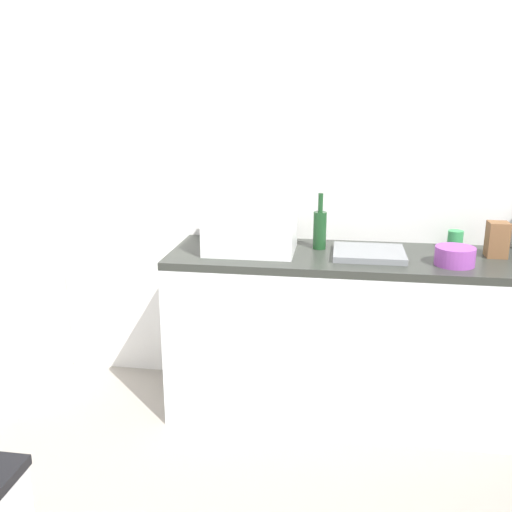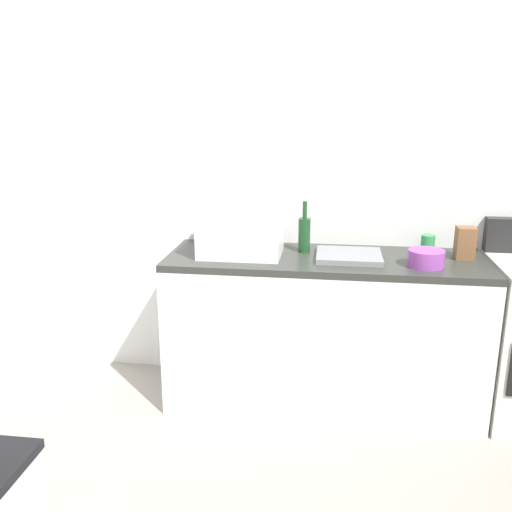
{
  "view_description": "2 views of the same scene",
  "coord_description": "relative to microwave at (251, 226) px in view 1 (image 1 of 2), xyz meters",
  "views": [
    {
      "loc": [
        0.28,
        -1.64,
        1.68
      ],
      "look_at": [
        -0.11,
        0.87,
        0.96
      ],
      "focal_mm": 39.48,
      "sensor_mm": 36.0,
      "label": 1
    },
    {
      "loc": [
        0.32,
        -1.84,
        1.74
      ],
      "look_at": [
        -0.06,
        0.93,
        0.97
      ],
      "focal_mm": 38.75,
      "sensor_mm": 36.0,
      "label": 2
    }
  ],
  "objects": [
    {
      "name": "sink_basin",
      "position": [
        0.61,
        0.0,
        -0.12
      ],
      "size": [
        0.36,
        0.32,
        0.03
      ],
      "primitive_type": "cube",
      "color": "slate",
      "rests_on": "kitchen_counter"
    },
    {
      "name": "wine_bottle",
      "position": [
        0.35,
        0.11,
        -0.03
      ],
      "size": [
        0.07,
        0.07,
        0.3
      ],
      "color": "#193F1E",
      "rests_on": "kitchen_counter"
    },
    {
      "name": "microwave",
      "position": [
        0.0,
        0.0,
        0.0
      ],
      "size": [
        0.46,
        0.34,
        0.27
      ],
      "primitive_type": "cube",
      "color": "white",
      "rests_on": "kitchen_counter"
    },
    {
      "name": "knife_block",
      "position": [
        1.25,
        0.08,
        -0.05
      ],
      "size": [
        0.1,
        0.1,
        0.18
      ],
      "primitive_type": "cube",
      "color": "brown",
      "rests_on": "kitchen_counter"
    },
    {
      "name": "kitchen_counter",
      "position": [
        0.48,
        0.01,
        -0.59
      ],
      "size": [
        1.8,
        0.6,
        0.9
      ],
      "color": "silver",
      "rests_on": "ground_plane"
    },
    {
      "name": "wall_back",
      "position": [
        0.18,
        0.36,
        0.26
      ],
      "size": [
        5.0,
        0.1,
        2.6
      ],
      "primitive_type": "cube",
      "color": "silver",
      "rests_on": "ground_plane"
    },
    {
      "name": "mixing_bowl",
      "position": [
        1.01,
        -0.1,
        -0.09
      ],
      "size": [
        0.19,
        0.19,
        0.09
      ],
      "primitive_type": "cylinder",
      "color": "purple",
      "rests_on": "kitchen_counter"
    },
    {
      "name": "coffee_mug",
      "position": [
        1.07,
        0.21,
        -0.09
      ],
      "size": [
        0.08,
        0.08,
        0.1
      ],
      "primitive_type": "cylinder",
      "color": "#338C4C",
      "rests_on": "kitchen_counter"
    }
  ]
}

